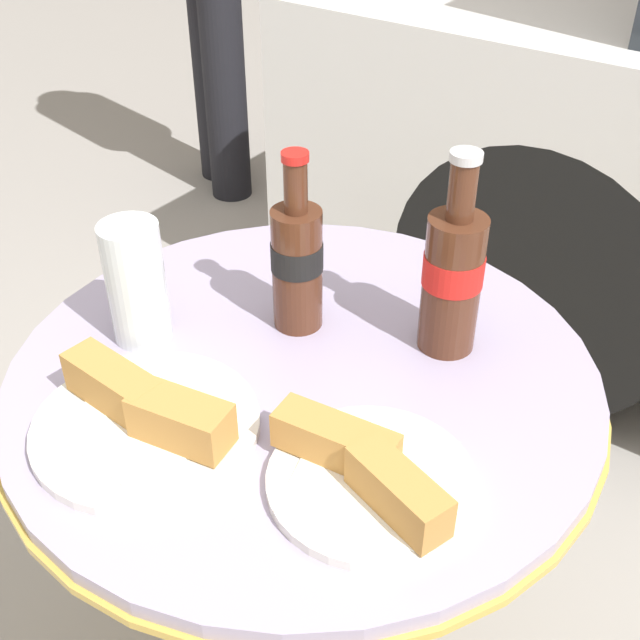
# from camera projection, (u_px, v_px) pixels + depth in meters

# --- Properties ---
(bistro_table) EXTENTS (0.72, 0.72, 0.74)m
(bistro_table) POSITION_uv_depth(u_px,v_px,m) (305.00, 477.00, 1.06)
(bistro_table) COLOR gold
(bistro_table) RESTS_ON ground_plane
(cola_bottle_left) EXTENTS (0.06, 0.06, 0.23)m
(cola_bottle_left) POSITION_uv_depth(u_px,v_px,m) (297.00, 261.00, 0.98)
(cola_bottle_left) COLOR #4C2819
(cola_bottle_left) RESTS_ON bistro_table
(cola_bottle_right) EXTENTS (0.07, 0.07, 0.26)m
(cola_bottle_right) POSITION_uv_depth(u_px,v_px,m) (453.00, 275.00, 0.94)
(cola_bottle_right) COLOR #4C2819
(cola_bottle_right) RESTS_ON bistro_table
(drinking_glass) EXTENTS (0.07, 0.07, 0.16)m
(drinking_glass) POSITION_uv_depth(u_px,v_px,m) (137.00, 288.00, 0.97)
(drinking_glass) COLOR #C68923
(drinking_glass) RESTS_ON bistro_table
(lunch_plate_near) EXTENTS (0.25, 0.25, 0.06)m
(lunch_plate_near) POSITION_uv_depth(u_px,v_px,m) (146.00, 416.00, 0.86)
(lunch_plate_near) COLOR silver
(lunch_plate_near) RESTS_ON bistro_table
(lunch_plate_far) EXTENTS (0.22, 0.21, 0.06)m
(lunch_plate_far) POSITION_uv_depth(u_px,v_px,m) (368.00, 474.00, 0.79)
(lunch_plate_far) COLOR silver
(lunch_plate_far) RESTS_ON bistro_table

